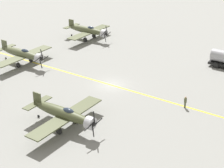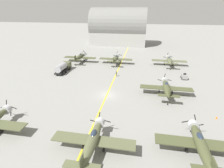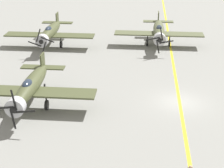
{
  "view_description": "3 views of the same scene",
  "coord_description": "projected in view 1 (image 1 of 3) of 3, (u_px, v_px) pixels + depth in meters",
  "views": [
    {
      "loc": [
        43.52,
        29.8,
        24.82
      ],
      "look_at": [
        5.62,
        3.96,
        3.4
      ],
      "focal_mm": 60.0,
      "sensor_mm": 36.0,
      "label": 1
    },
    {
      "loc": [
        7.67,
        -36.02,
        18.96
      ],
      "look_at": [
        0.99,
        1.46,
        2.28
      ],
      "focal_mm": 28.0,
      "sensor_mm": 36.0,
      "label": 2
    },
    {
      "loc": [
        3.46,
        32.27,
        15.75
      ],
      "look_at": [
        6.08,
        3.9,
        3.32
      ],
      "focal_mm": 60.0,
      "sensor_mm": 36.0,
      "label": 3
    }
  ],
  "objects": [
    {
      "name": "airplane_near_center",
      "position": [
        22.0,
        54.0,
        65.24
      ],
      "size": [
        12.0,
        9.98,
        3.78
      ],
      "rotation": [
        0.0,
        0.0,
        -0.25
      ],
      "color": "#565B3C",
      "rests_on": "ground"
    },
    {
      "name": "ground_crew_walking",
      "position": [
        185.0,
        102.0,
        51.25
      ],
      "size": [
        0.38,
        0.38,
        1.73
      ],
      "color": "#515638",
      "rests_on": "ground"
    },
    {
      "name": "airplane_near_left",
      "position": [
        88.0,
        30.0,
        77.88
      ],
      "size": [
        12.0,
        9.98,
        3.74
      ],
      "rotation": [
        0.0,
        0.0,
        -0.17
      ],
      "color": "#4E5435",
      "rests_on": "ground"
    },
    {
      "name": "ground_plane",
      "position": [
        111.0,
        85.0,
        58.3
      ],
      "size": [
        400.0,
        400.0,
        0.0
      ],
      "primitive_type": "plane",
      "color": "gray"
    },
    {
      "name": "airplane_mid_right",
      "position": [
        64.0,
        114.0,
        46.06
      ],
      "size": [
        12.0,
        9.98,
        3.79
      ],
      "rotation": [
        0.0,
        0.0,
        0.16
      ],
      "color": "#474C2E",
      "rests_on": "ground"
    },
    {
      "name": "taxiway_stripe",
      "position": [
        111.0,
        85.0,
        58.3
      ],
      "size": [
        0.3,
        160.0,
        0.01
      ],
      "primitive_type": "cube",
      "color": "yellow",
      "rests_on": "ground"
    }
  ]
}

